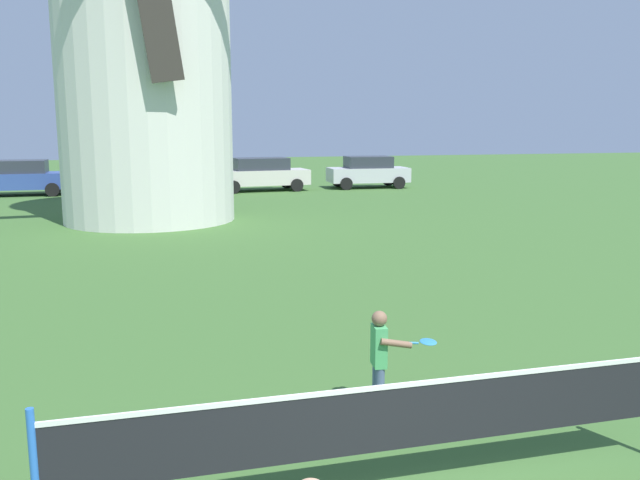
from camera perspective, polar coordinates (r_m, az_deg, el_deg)
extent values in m
cylinder|color=silver|center=(22.42, -14.86, 13.73)|extent=(5.46, 5.46, 9.46)
cylinder|color=blue|center=(5.57, -23.33, -18.37)|extent=(0.06, 0.06, 1.10)
cube|color=black|center=(5.75, 5.38, -15.23)|extent=(5.37, 0.01, 0.55)
cube|color=white|center=(5.63, 5.43, -12.51)|extent=(5.37, 0.02, 0.04)
cylinder|color=slate|center=(7.56, 4.91, -12.35)|extent=(0.10, 0.10, 0.51)
cylinder|color=slate|center=(7.44, 5.17, -12.75)|extent=(0.10, 0.10, 0.51)
cube|color=#4CB266|center=(7.33, 5.10, -9.06)|extent=(0.16, 0.26, 0.45)
sphere|color=#89664C|center=(7.23, 5.14, -6.76)|extent=(0.17, 0.17, 0.17)
cylinder|color=#89664C|center=(7.48, 4.81, -8.81)|extent=(0.07, 0.07, 0.34)
cylinder|color=#89664C|center=(7.21, 6.57, -8.84)|extent=(0.35, 0.11, 0.13)
cylinder|color=#338CCC|center=(7.25, 7.62, -8.77)|extent=(0.22, 0.05, 0.04)
ellipsoid|color=#338CCC|center=(7.31, 9.30, -8.65)|extent=(0.21, 0.26, 0.03)
cube|color=#334C99|center=(32.30, -24.55, 4.65)|extent=(4.37, 1.72, 0.70)
cube|color=#2D333D|center=(32.25, -24.63, 5.77)|extent=(2.45, 1.51, 0.56)
cylinder|color=black|center=(32.96, -21.73, 4.32)|extent=(0.60, 0.18, 0.60)
cylinder|color=black|center=(31.28, -22.06, 4.04)|extent=(0.60, 0.18, 0.60)
cube|color=red|center=(31.70, -15.08, 5.13)|extent=(4.48, 2.04, 0.70)
cube|color=#2D333D|center=(31.66, -15.13, 6.26)|extent=(2.55, 1.69, 0.56)
cylinder|color=black|center=(32.72, -12.59, 4.75)|extent=(0.61, 0.23, 0.60)
cylinder|color=black|center=(31.04, -12.19, 4.50)|extent=(0.61, 0.23, 0.60)
cylinder|color=black|center=(32.49, -17.79, 4.48)|extent=(0.61, 0.23, 0.60)
cylinder|color=black|center=(30.80, -17.67, 4.21)|extent=(0.61, 0.23, 0.60)
cube|color=silver|center=(31.59, -5.10, 5.41)|extent=(4.55, 2.01, 0.70)
cube|color=#2D333D|center=(31.55, -5.12, 6.55)|extent=(2.59, 1.67, 0.56)
cylinder|color=black|center=(32.83, -2.89, 4.99)|extent=(0.61, 0.22, 0.60)
cylinder|color=black|center=(31.21, -2.01, 4.74)|extent=(0.61, 0.22, 0.60)
cylinder|color=black|center=(32.12, -8.08, 4.80)|extent=(0.61, 0.22, 0.60)
cylinder|color=black|center=(30.46, -7.46, 4.54)|extent=(0.61, 0.22, 0.60)
cube|color=silver|center=(33.09, 4.16, 5.63)|extent=(4.00, 1.90, 0.70)
cube|color=#2D333D|center=(33.05, 4.17, 6.72)|extent=(2.27, 1.61, 0.56)
cylinder|color=black|center=(34.32, 5.90, 5.17)|extent=(0.61, 0.21, 0.60)
cylinder|color=black|center=(32.71, 6.82, 4.92)|extent=(0.61, 0.21, 0.60)
cylinder|color=black|center=(33.59, 1.55, 5.12)|extent=(0.61, 0.21, 0.60)
cylinder|color=black|center=(31.95, 2.28, 4.86)|extent=(0.61, 0.21, 0.60)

